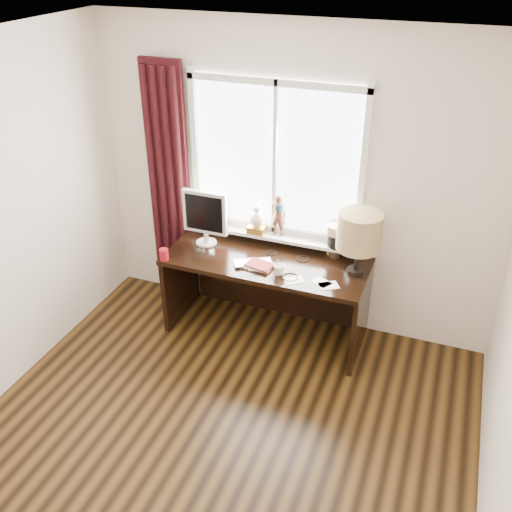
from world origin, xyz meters
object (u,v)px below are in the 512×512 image
at_px(monitor, 205,215).
at_px(table_lamp, 359,232).
at_px(laptop, 253,263).
at_px(mug, 279,270).
at_px(red_cup, 164,254).
at_px(desk, 270,278).

relative_size(monitor, table_lamp, 0.94).
distance_m(laptop, monitor, 0.61).
relative_size(mug, monitor, 0.19).
distance_m(laptop, red_cup, 0.75).
relative_size(red_cup, table_lamp, 0.19).
distance_m(monitor, table_lamp, 1.33).
height_order(monitor, table_lamp, table_lamp).
relative_size(mug, desk, 0.05).
bearing_deg(mug, desk, 121.51).
height_order(laptop, table_lamp, table_lamp).
bearing_deg(laptop, table_lamp, -16.22).
relative_size(laptop, mug, 3.32).
xyz_separation_m(monitor, table_lamp, (1.32, -0.01, 0.09)).
relative_size(laptop, desk, 0.18).
height_order(red_cup, desk, red_cup).
bearing_deg(mug, table_lamp, 24.11).
bearing_deg(table_lamp, monitor, 179.44).
bearing_deg(desk, red_cup, -153.53).
xyz_separation_m(mug, monitor, (-0.76, 0.26, 0.23)).
height_order(desk, table_lamp, table_lamp).
xyz_separation_m(laptop, mug, (0.25, -0.08, 0.03)).
relative_size(laptop, table_lamp, 0.59).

